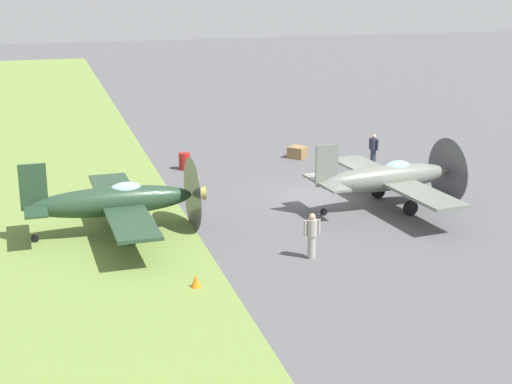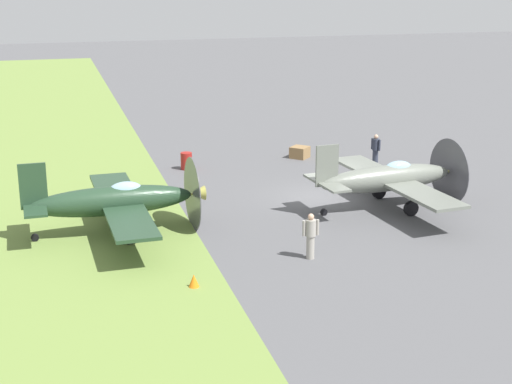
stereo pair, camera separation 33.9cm
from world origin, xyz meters
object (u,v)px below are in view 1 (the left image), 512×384
(supply_crate, at_px, (298,152))
(runway_marker_cone, at_px, (196,281))
(airplane_wingman, at_px, (116,201))
(ground_crew_chief, at_px, (374,149))
(fuel_drum, at_px, (185,161))
(airplane_lead, at_px, (389,178))
(ground_crew_mechanic, at_px, (312,235))

(supply_crate, xyz_separation_m, runway_marker_cone, (16.21, -9.19, -0.10))
(airplane_wingman, bearing_deg, ground_crew_chief, 114.82)
(ground_crew_chief, relative_size, fuel_drum, 1.92)
(fuel_drum, xyz_separation_m, runway_marker_cone, (15.42, -2.61, -0.23))
(airplane_lead, distance_m, supply_crate, 9.90)
(ground_crew_chief, relative_size, runway_marker_cone, 3.93)
(airplane_wingman, height_order, supply_crate, airplane_wingman)
(ground_crew_chief, height_order, runway_marker_cone, ground_crew_chief)
(airplane_lead, distance_m, ground_crew_mechanic, 7.34)
(airplane_lead, height_order, runway_marker_cone, airplane_lead)
(ground_crew_mechanic, relative_size, fuel_drum, 1.92)
(supply_crate, bearing_deg, fuel_drum, -83.17)
(airplane_lead, relative_size, ground_crew_chief, 5.30)
(ground_crew_chief, height_order, fuel_drum, ground_crew_chief)
(supply_crate, height_order, runway_marker_cone, supply_crate)
(runway_marker_cone, bearing_deg, airplane_lead, 122.52)
(airplane_wingman, xyz_separation_m, runway_marker_cone, (6.14, 1.95, -1.15))
(fuel_drum, bearing_deg, airplane_wingman, -26.16)
(airplane_wingman, height_order, runway_marker_cone, airplane_wingman)
(airplane_lead, bearing_deg, ground_crew_chief, 154.79)
(ground_crew_mechanic, bearing_deg, airplane_lead, 45.72)
(airplane_wingman, bearing_deg, supply_crate, 130.31)
(airplane_wingman, distance_m, supply_crate, 15.05)
(airplane_lead, relative_size, airplane_wingman, 1.00)
(airplane_lead, bearing_deg, runway_marker_cone, -63.20)
(ground_crew_chief, relative_size, supply_crate, 1.92)
(ground_crew_mechanic, bearing_deg, runway_marker_cone, -159.57)
(fuel_drum, relative_size, runway_marker_cone, 2.05)
(airplane_lead, xyz_separation_m, runway_marker_cone, (6.39, -10.03, -1.14))
(supply_crate, bearing_deg, airplane_lead, 4.91)
(ground_crew_mechanic, bearing_deg, airplane_wingman, 147.64)
(airplane_lead, height_order, ground_crew_chief, airplane_lead)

